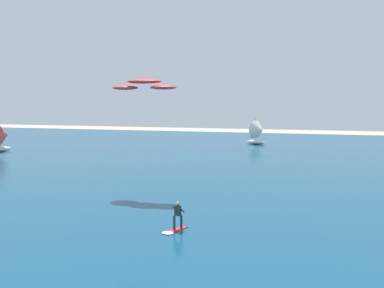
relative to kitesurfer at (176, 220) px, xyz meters
name	(u,v)px	position (x,y,z in m)	size (l,w,h in m)	color
ocean	(259,159)	(0.46, 32.67, -0.65)	(160.00, 90.00, 0.10)	navy
kitesurfer	(176,220)	(0.00, 0.00, 0.00)	(1.19, 2.03, 1.67)	red
kite	(144,85)	(-5.80, 9.30, 8.16)	(5.60, 1.99, 0.84)	red
sailboat_trailing	(2,137)	(-37.32, 30.21, 1.49)	(3.58, 4.06, 4.56)	white
sailboat_far_left	(258,132)	(-2.22, 51.02, 1.50)	(4.13, 3.76, 4.58)	silver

